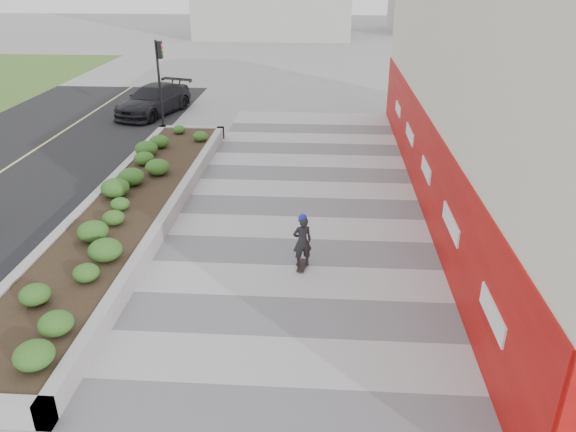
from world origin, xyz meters
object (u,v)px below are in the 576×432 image
Objects in this scene: traffic_signal_near at (160,71)px; planter at (130,205)px; skateboarder at (302,241)px; car_dark at (154,100)px.

planter is at bearing -80.65° from traffic_signal_near.
traffic_signal_near is at bearing 125.16° from skateboarder.
traffic_signal_near reaches higher than planter.
planter is at bearing -60.19° from car_dark.
car_dark is (-8.66, 16.02, -0.04)m from skateboarder.
car_dark is at bearing 102.86° from planter.
car_dark is (-3.00, 13.15, 0.35)m from planter.
traffic_signal_near is 3.55m from car_dark.
skateboarder is 0.30× the size of car_dark.
planter is 13.49m from car_dark.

